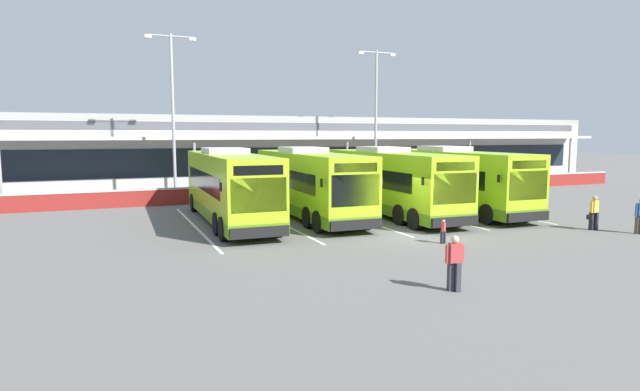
% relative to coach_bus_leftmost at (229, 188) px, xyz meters
% --- Properties ---
extents(ground_plane, '(200.00, 200.00, 0.00)m').
position_rel_coach_bus_leftmost_xyz_m(ground_plane, '(6.54, -6.50, -1.79)').
color(ground_plane, '#605E5B').
extents(terminal_building, '(70.00, 13.00, 6.00)m').
position_rel_coach_bus_leftmost_xyz_m(terminal_building, '(6.54, 20.41, 1.23)').
color(terminal_building, '#B7B7B2').
rests_on(terminal_building, ground).
extents(red_barrier_wall, '(60.00, 0.40, 1.10)m').
position_rel_coach_bus_leftmost_xyz_m(red_barrier_wall, '(6.54, 8.00, -1.23)').
color(red_barrier_wall, maroon).
rests_on(red_barrier_wall, ground).
extents(coach_bus_leftmost, '(3.11, 12.21, 3.78)m').
position_rel_coach_bus_leftmost_xyz_m(coach_bus_leftmost, '(0.00, 0.00, 0.00)').
color(coach_bus_leftmost, '#9ED11E').
rests_on(coach_bus_leftmost, ground).
extents(coach_bus_left_centre, '(3.11, 12.21, 3.78)m').
position_rel_coach_bus_leftmost_xyz_m(coach_bus_left_centre, '(4.38, 0.11, 0.00)').
color(coach_bus_left_centre, '#9ED11E').
rests_on(coach_bus_left_centre, ground).
extents(coach_bus_centre, '(3.11, 12.21, 3.78)m').
position_rel_coach_bus_leftmost_xyz_m(coach_bus_centre, '(8.89, -0.87, 0.00)').
color(coach_bus_centre, '#9ED11E').
rests_on(coach_bus_centre, ground).
extents(coach_bus_right_centre, '(3.11, 12.21, 3.78)m').
position_rel_coach_bus_leftmost_xyz_m(coach_bus_right_centre, '(13.02, -1.03, 0.00)').
color(coach_bus_right_centre, '#9ED11E').
rests_on(coach_bus_right_centre, ground).
extents(bay_stripe_far_west, '(0.14, 13.00, 0.01)m').
position_rel_coach_bus_leftmost_xyz_m(bay_stripe_far_west, '(-1.86, -0.50, -1.78)').
color(bay_stripe_far_west, silver).
rests_on(bay_stripe_far_west, ground).
extents(bay_stripe_west, '(0.14, 13.00, 0.01)m').
position_rel_coach_bus_leftmost_xyz_m(bay_stripe_west, '(2.34, -0.50, -1.78)').
color(bay_stripe_west, silver).
rests_on(bay_stripe_west, ground).
extents(bay_stripe_mid_west, '(0.14, 13.00, 0.01)m').
position_rel_coach_bus_leftmost_xyz_m(bay_stripe_mid_west, '(6.54, -0.50, -1.78)').
color(bay_stripe_mid_west, silver).
rests_on(bay_stripe_mid_west, ground).
extents(bay_stripe_centre, '(0.14, 13.00, 0.01)m').
position_rel_coach_bus_leftmost_xyz_m(bay_stripe_centre, '(10.74, -0.50, -1.78)').
color(bay_stripe_centre, silver).
rests_on(bay_stripe_centre, ground).
extents(bay_stripe_mid_east, '(0.14, 13.00, 0.01)m').
position_rel_coach_bus_leftmost_xyz_m(bay_stripe_mid_east, '(14.94, -0.50, -1.78)').
color(bay_stripe_mid_east, silver).
rests_on(bay_stripe_mid_east, ground).
extents(pedestrian_with_handbag, '(0.64, 0.32, 1.62)m').
position_rel_coach_bus_leftmost_xyz_m(pedestrian_with_handbag, '(15.32, -8.72, -0.93)').
color(pedestrian_with_handbag, black).
rests_on(pedestrian_with_handbag, ground).
extents(pedestrian_in_dark_coat, '(0.54, 0.35, 1.62)m').
position_rel_coach_bus_leftmost_xyz_m(pedestrian_in_dark_coat, '(3.28, -14.18, -0.91)').
color(pedestrian_in_dark_coat, '#33333D').
rests_on(pedestrian_in_dark_coat, ground).
extents(pedestrian_child, '(0.31, 0.23, 1.00)m').
position_rel_coach_bus_leftmost_xyz_m(pedestrian_child, '(6.95, -8.57, -1.24)').
color(pedestrian_child, '#33333D').
rests_on(pedestrian_child, ground).
extents(lamp_post_west, '(3.24, 0.28, 11.00)m').
position_rel_coach_bus_leftmost_xyz_m(lamp_post_west, '(-1.44, 9.93, 4.50)').
color(lamp_post_west, '#9E9EA3').
rests_on(lamp_post_west, ground).
extents(lamp_post_centre, '(3.24, 0.28, 11.00)m').
position_rel_coach_bus_leftmost_xyz_m(lamp_post_centre, '(14.29, 10.81, 4.50)').
color(lamp_post_centre, '#9E9EA3').
rests_on(lamp_post_centre, ground).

